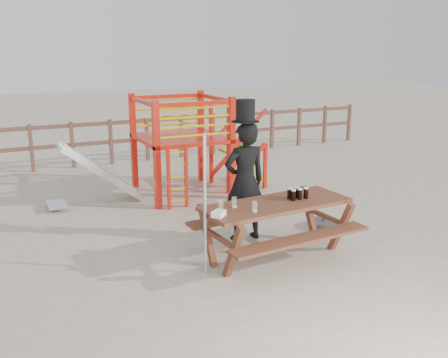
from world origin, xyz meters
TOP-DOWN VIEW (x-y plane):
  - ground at (0.00, 0.00)m, footprint 60.00×60.00m
  - back_fence at (0.00, 7.00)m, footprint 15.09×0.09m
  - playground_fort at (0.12, 3.58)m, footprint 4.71×1.84m
  - picnic_table at (0.22, -0.20)m, footprint 2.33×1.69m
  - man_with_hat at (0.16, 0.67)m, footprint 0.71×0.48m
  - metal_pole at (-0.94, -0.25)m, footprint 0.04×0.04m
  - parasol_base at (1.68, 0.54)m, footprint 0.50×0.50m
  - paper_bag at (-0.80, -0.39)m, footprint 0.23×0.22m
  - stout_pints at (0.59, -0.18)m, footprint 0.30×0.19m
  - empty_glasses at (-0.46, -0.24)m, footprint 0.46×0.37m

SIDE VIEW (x-z plane):
  - ground at x=0.00m, z-range 0.00..0.00m
  - parasol_base at x=1.68m, z-range -0.05..0.17m
  - picnic_table at x=0.22m, z-range 0.11..0.97m
  - back_fence at x=0.00m, z-range 0.14..1.34m
  - paper_bag at x=-0.80m, z-range 0.86..0.94m
  - empty_glasses at x=-0.46m, z-range 0.86..1.01m
  - stout_pints at x=0.59m, z-range 0.86..1.03m
  - metal_pole at x=-0.94m, z-range 0.00..1.98m
  - man_with_hat at x=0.16m, z-range -0.12..2.16m
  - playground_fort at x=0.12m, z-range 0.02..2.12m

